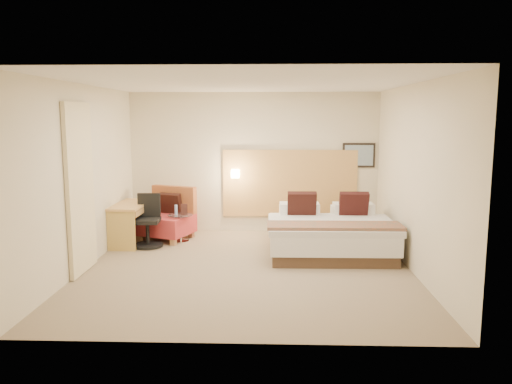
{
  "coord_description": "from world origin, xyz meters",
  "views": [
    {
      "loc": [
        0.38,
        -7.16,
        2.22
      ],
      "look_at": [
        0.11,
        0.6,
        1.06
      ],
      "focal_mm": 35.0,
      "sensor_mm": 36.0,
      "label": 1
    }
  ],
  "objects_px": {
    "side_table": "(180,227)",
    "desk_chair": "(148,225)",
    "desk": "(132,212)",
    "bed": "(329,233)",
    "lounge_chair": "(167,218)"
  },
  "relations": [
    {
      "from": "bed",
      "to": "desk",
      "type": "xyz_separation_m",
      "value": [
        -3.42,
        0.46,
        0.24
      ]
    },
    {
      "from": "bed",
      "to": "lounge_chair",
      "type": "relative_size",
      "value": 1.85
    },
    {
      "from": "side_table",
      "to": "desk_chair",
      "type": "relative_size",
      "value": 0.6
    },
    {
      "from": "side_table",
      "to": "desk",
      "type": "distance_m",
      "value": 0.89
    },
    {
      "from": "bed",
      "to": "side_table",
      "type": "xyz_separation_m",
      "value": [
        -2.6,
        0.6,
        -0.04
      ]
    },
    {
      "from": "bed",
      "to": "side_table",
      "type": "bearing_deg",
      "value": 166.94
    },
    {
      "from": "lounge_chair",
      "to": "side_table",
      "type": "xyz_separation_m",
      "value": [
        0.28,
        -0.23,
        -0.1
      ]
    },
    {
      "from": "desk",
      "to": "side_table",
      "type": "bearing_deg",
      "value": 10.06
    },
    {
      "from": "desk",
      "to": "desk_chair",
      "type": "relative_size",
      "value": 1.29
    },
    {
      "from": "side_table",
      "to": "desk_chair",
      "type": "xyz_separation_m",
      "value": [
        -0.5,
        -0.35,
        0.1
      ]
    },
    {
      "from": "bed",
      "to": "lounge_chair",
      "type": "bearing_deg",
      "value": 163.87
    },
    {
      "from": "bed",
      "to": "desk",
      "type": "height_order",
      "value": "bed"
    },
    {
      "from": "lounge_chair",
      "to": "side_table",
      "type": "distance_m",
      "value": 0.38
    },
    {
      "from": "bed",
      "to": "lounge_chair",
      "type": "xyz_separation_m",
      "value": [
        -2.88,
        0.83,
        0.06
      ]
    },
    {
      "from": "desk",
      "to": "bed",
      "type": "bearing_deg",
      "value": -7.57
    }
  ]
}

